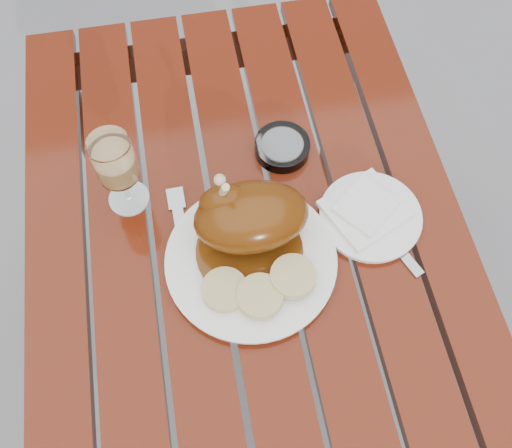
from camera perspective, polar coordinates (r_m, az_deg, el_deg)
The scene contains 11 objects.
ground at distance 1.74m, azimuth -0.37°, elevation -12.86°, with size 60.00×60.00×0.00m, color slate.
table at distance 1.38m, azimuth -0.46°, elevation -8.90°, with size 0.80×1.20×0.75m, color maroon.
dinner_plate at distance 1.00m, azimuth -0.50°, elevation -3.70°, with size 0.30×0.30×0.02m, color white.
roast_duck at distance 0.97m, azimuth -0.87°, elevation 0.77°, with size 0.20×0.20×0.14m.
bread_dumplings at distance 0.96m, azimuth 0.32°, elevation -6.37°, with size 0.20×0.10×0.03m.
wine_glass at distance 1.02m, azimuth -13.51°, elevation 4.97°, with size 0.08×0.08×0.18m, color #E8B969.
side_plate at distance 1.07m, azimuth 11.36°, elevation 0.72°, with size 0.19×0.19×0.02m, color white.
napkin at distance 1.06m, azimuth 10.82°, elevation 1.44°, with size 0.13×0.12×0.01m, color white.
ashtray at distance 1.12m, azimuth 2.63°, elevation 7.69°, with size 0.11×0.11×0.03m, color #B2B7BC.
fork at distance 1.05m, azimuth -7.46°, elevation -0.87°, with size 0.02×0.16×0.01m, color gray.
knife at distance 1.06m, azimuth 12.84°, elevation -0.95°, with size 0.02×0.19×0.01m, color gray.
Camera 1 is at (-0.07, -0.43, 1.68)m, focal length 40.00 mm.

